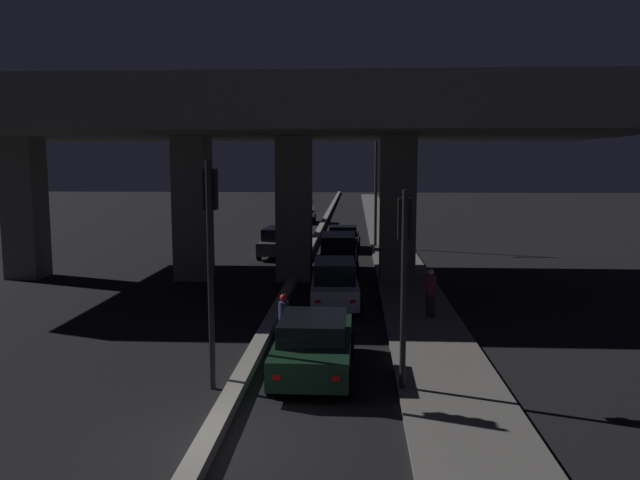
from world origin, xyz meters
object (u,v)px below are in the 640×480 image
object	(u,v)px
motorcycle_blue_filtering_near	(284,322)
pedestrian_on_sidewalk	(431,293)
street_lamp	(371,168)
car_grey_lead_oncoming	(278,242)
traffic_light_right_of_median	(404,255)
car_white_second	(335,284)
car_dark_green_lead	(314,344)
car_black_fourth	(343,238)
car_dark_red_third_oncoming	(303,211)
car_dark_green_second_oncoming	(293,225)
car_black_third	(338,252)
traffic_light_left_of_median	(211,235)

from	to	relation	value
motorcycle_blue_filtering_near	pedestrian_on_sidewalk	world-z (taller)	pedestrian_on_sidewalk
street_lamp	motorcycle_blue_filtering_near	world-z (taller)	street_lamp
car_grey_lead_oncoming	pedestrian_on_sidewalk	distance (m)	15.73
traffic_light_right_of_median	car_white_second	xyz separation A→B (m)	(-1.86, 8.38, -2.34)
car_dark_green_lead	car_black_fourth	distance (m)	22.63
car_dark_green_lead	car_black_fourth	xyz separation A→B (m)	(0.32, 22.63, -0.03)
traffic_light_right_of_median	car_dark_red_third_oncoming	world-z (taller)	traffic_light_right_of_median
car_white_second	car_dark_green_second_oncoming	world-z (taller)	car_white_second
traffic_light_right_of_median	car_white_second	world-z (taller)	traffic_light_right_of_median
motorcycle_blue_filtering_near	pedestrian_on_sidewalk	size ratio (longest dim) A/B	1.07
pedestrian_on_sidewalk	car_black_fourth	bearing A→B (deg)	100.89
traffic_light_right_of_median	car_white_second	bearing A→B (deg)	102.52
car_white_second	car_dark_green_second_oncoming	bearing A→B (deg)	7.22
car_black_third	car_dark_green_second_oncoming	distance (m)	14.51
traffic_light_left_of_median	traffic_light_right_of_median	distance (m)	4.49
car_dark_green_lead	car_black_third	world-z (taller)	car_black_third
car_dark_green_lead	car_dark_red_third_oncoming	size ratio (longest dim) A/B	1.14
traffic_light_right_of_median	traffic_light_left_of_median	bearing A→B (deg)	-179.91
car_black_fourth	car_dark_green_second_oncoming	xyz separation A→B (m)	(-3.68, 6.07, 0.15)
car_white_second	traffic_light_left_of_median	bearing A→B (deg)	160.24
car_grey_lead_oncoming	motorcycle_blue_filtering_near	world-z (taller)	car_grey_lead_oncoming
street_lamp	pedestrian_on_sidewalk	distance (m)	18.54
car_grey_lead_oncoming	car_dark_green_lead	bearing A→B (deg)	11.97
car_dark_green_lead	car_dark_green_second_oncoming	world-z (taller)	car_dark_green_second_oncoming
car_black_fourth	traffic_light_left_of_median	bearing A→B (deg)	174.98
traffic_light_right_of_median	car_dark_green_lead	world-z (taller)	traffic_light_right_of_median
car_dark_red_third_oncoming	motorcycle_blue_filtering_near	distance (m)	36.89
car_black_fourth	car_dark_green_lead	bearing A→B (deg)	-179.47
traffic_light_right_of_median	motorcycle_blue_filtering_near	xyz separation A→B (m)	(-3.22, 3.76, -2.61)
traffic_light_right_of_median	street_lamp	size ratio (longest dim) A/B	0.56
car_dark_green_second_oncoming	car_dark_red_third_oncoming	bearing A→B (deg)	178.63
car_black_fourth	car_white_second	bearing A→B (deg)	-178.79
car_dark_green_second_oncoming	pedestrian_on_sidewalk	xyz separation A→B (m)	(6.96, -23.08, 0.05)
traffic_light_left_of_median	car_dark_green_lead	xyz separation A→B (m)	(2.33, 1.09, -2.89)
car_white_second	motorcycle_blue_filtering_near	bearing A→B (deg)	161.15
traffic_light_left_of_median	street_lamp	size ratio (longest dim) A/B	0.64
car_black_third	car_dark_green_second_oncoming	world-z (taller)	car_black_third
street_lamp	pedestrian_on_sidewalk	xyz separation A→B (m)	(1.57, -18.03, -4.02)
car_grey_lead_oncoming	motorcycle_blue_filtering_near	xyz separation A→B (m)	(2.25, -17.06, -0.23)
car_dark_green_lead	pedestrian_on_sidewalk	distance (m)	6.67
car_black_third	car_dark_red_third_oncoming	world-z (taller)	car_dark_red_third_oncoming
street_lamp	car_grey_lead_oncoming	xyz separation A→B (m)	(-5.35, -3.90, -4.10)
street_lamp	motorcycle_blue_filtering_near	bearing A→B (deg)	-98.40
traffic_light_right_of_median	car_black_fourth	size ratio (longest dim) A/B	1.17
pedestrian_on_sidewalk	car_dark_green_second_oncoming	bearing A→B (deg)	106.78
pedestrian_on_sidewalk	car_black_third	bearing A→B (deg)	110.46
car_black_third	traffic_light_right_of_median	bearing A→B (deg)	-173.38
car_dark_red_third_oncoming	car_dark_green_lead	bearing A→B (deg)	5.26
car_dark_red_third_oncoming	street_lamp	bearing A→B (deg)	19.47
car_black_fourth	car_dark_green_second_oncoming	size ratio (longest dim) A/B	0.97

